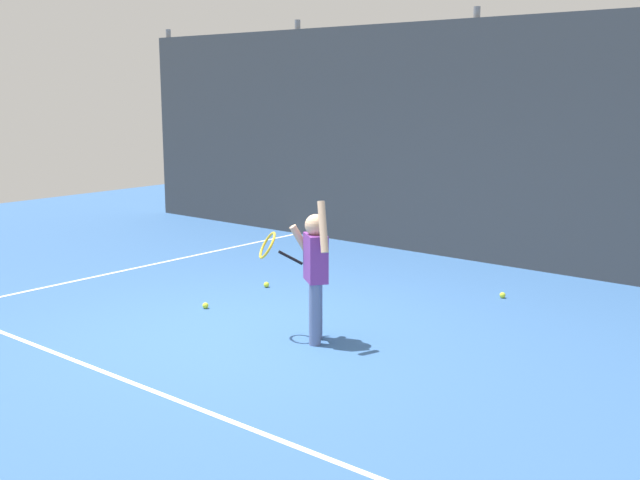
{
  "coord_description": "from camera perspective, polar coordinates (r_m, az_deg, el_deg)",
  "views": [
    {
      "loc": [
        5.18,
        -5.07,
        2.32
      ],
      "look_at": [
        0.35,
        0.72,
        0.85
      ],
      "focal_mm": 43.59,
      "sensor_mm": 36.0,
      "label": 1
    }
  ],
  "objects": [
    {
      "name": "ground_plane",
      "position": [
        7.61,
        -5.54,
        -6.77
      ],
      "size": [
        20.0,
        20.0,
        0.0
      ],
      "primitive_type": "plane",
      "color": "#335B93"
    },
    {
      "name": "court_line_baseline",
      "position": [
        6.7,
        -14.89,
        -9.61
      ],
      "size": [
        9.0,
        0.05,
        0.0
      ],
      "primitive_type": "cube",
      "color": "white",
      "rests_on": "ground"
    },
    {
      "name": "court_line_sideline",
      "position": [
        10.49,
        -13.45,
        -2.03
      ],
      "size": [
        0.05,
        9.0,
        0.0
      ],
      "primitive_type": "cube",
      "color": "white",
      "rests_on": "ground"
    },
    {
      "name": "back_fence_windscreen",
      "position": [
        10.72,
        10.95,
        7.07
      ],
      "size": [
        12.86,
        0.08,
        3.23
      ],
      "primitive_type": "cube",
      "color": "#383D42",
      "rests_on": "ground"
    },
    {
      "name": "fence_post_0",
      "position": [
        14.85,
        -10.84,
        8.42
      ],
      "size": [
        0.09,
        0.09,
        3.38
      ],
      "primitive_type": "cylinder",
      "color": "slate",
      "rests_on": "ground"
    },
    {
      "name": "fence_post_1",
      "position": [
        12.58,
        -1.62,
        8.17
      ],
      "size": [
        0.09,
        0.09,
        3.38
      ],
      "primitive_type": "cylinder",
      "color": "slate",
      "rests_on": "ground"
    },
    {
      "name": "fence_post_2",
      "position": [
        10.77,
        11.12,
        7.48
      ],
      "size": [
        0.09,
        0.09,
        3.38
      ],
      "primitive_type": "cylinder",
      "color": "slate",
      "rests_on": "ground"
    },
    {
      "name": "tennis_player",
      "position": [
        7.13,
        -0.48,
        -1.88
      ],
      "size": [
        0.89,
        0.51,
        1.35
      ],
      "rotation": [
        0.0,
        0.0,
        -0.64
      ],
      "color": "slate",
      "rests_on": "ground"
    },
    {
      "name": "tennis_ball_0",
      "position": [
        8.45,
        -8.41,
        -4.78
      ],
      "size": [
        0.07,
        0.07,
        0.07
      ],
      "primitive_type": "sphere",
      "color": "#CCE033",
      "rests_on": "ground"
    },
    {
      "name": "tennis_ball_1",
      "position": [
        9.26,
        -3.96,
        -3.29
      ],
      "size": [
        0.07,
        0.07,
        0.07
      ],
      "primitive_type": "sphere",
      "color": "#CCE033",
      "rests_on": "ground"
    },
    {
      "name": "tennis_ball_3",
      "position": [
        9.01,
        13.25,
        -3.96
      ],
      "size": [
        0.07,
        0.07,
        0.07
      ],
      "primitive_type": "sphere",
      "color": "#CCE033",
      "rests_on": "ground"
    }
  ]
}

